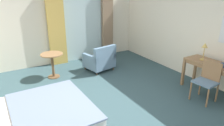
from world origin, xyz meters
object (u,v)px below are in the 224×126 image
(bed, at_px, (29,123))
(desk_chair, at_px, (208,79))
(armchair_by_window, at_px, (100,60))
(writing_desk, at_px, (218,68))
(desk_lamp, at_px, (205,47))
(round_cafe_table, at_px, (52,60))

(bed, relative_size, desk_chair, 2.32)
(armchair_by_window, bearing_deg, writing_desk, -59.28)
(desk_chair, xyz_separation_m, armchair_by_window, (-1.22, 2.79, -0.19))
(writing_desk, xyz_separation_m, desk_lamp, (-0.08, 0.36, 0.43))
(desk_lamp, relative_size, round_cafe_table, 0.67)
(bed, xyz_separation_m, writing_desk, (4.06, -0.71, 0.41))
(bed, xyz_separation_m, armchair_by_window, (2.43, 2.03, 0.08))
(armchair_by_window, bearing_deg, round_cafe_table, 171.37)
(armchair_by_window, relative_size, round_cafe_table, 1.27)
(round_cafe_table, bearing_deg, writing_desk, -44.31)
(desk_chair, xyz_separation_m, round_cafe_table, (-2.62, 3.01, -0.00))
(desk_chair, relative_size, armchair_by_window, 1.01)
(writing_desk, bearing_deg, round_cafe_table, 135.69)
(bed, distance_m, round_cafe_table, 2.49)
(desk_lamp, xyz_separation_m, round_cafe_table, (-2.94, 2.59, -0.58))
(writing_desk, distance_m, desk_chair, 0.43)
(desk_chair, bearing_deg, armchair_by_window, 113.68)
(desk_chair, bearing_deg, bed, 168.26)
(desk_chair, height_order, round_cafe_table, desk_chair)
(desk_lamp, relative_size, armchair_by_window, 0.52)
(desk_chair, bearing_deg, round_cafe_table, 131.08)
(bed, relative_size, writing_desk, 1.35)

